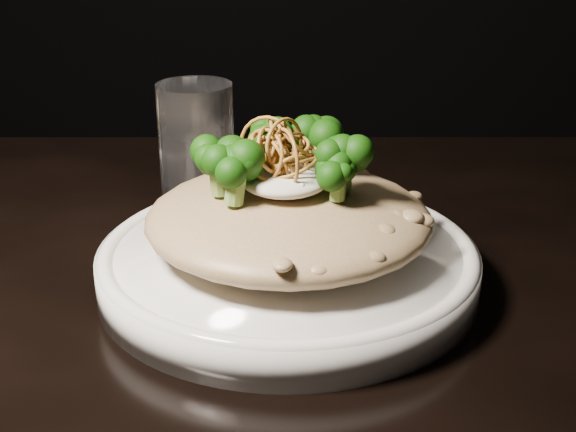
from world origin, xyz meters
name	(u,v)px	position (x,y,z in m)	size (l,w,h in m)	color
table	(202,403)	(0.00, 0.00, 0.67)	(1.10, 0.80, 0.75)	black
plate	(288,267)	(0.06, 0.03, 0.76)	(0.28, 0.28, 0.03)	silver
risotto	(289,218)	(0.06, 0.04, 0.80)	(0.21, 0.21, 0.05)	brown
broccoli	(292,154)	(0.07, 0.04, 0.85)	(0.14, 0.14, 0.05)	black
cheese	(285,180)	(0.06, 0.03, 0.83)	(0.06, 0.06, 0.02)	silver
shallots	(281,140)	(0.06, 0.04, 0.86)	(0.06, 0.06, 0.04)	brown
drinking_glass	(197,149)	(-0.02, 0.18, 0.81)	(0.07, 0.07, 0.12)	silver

